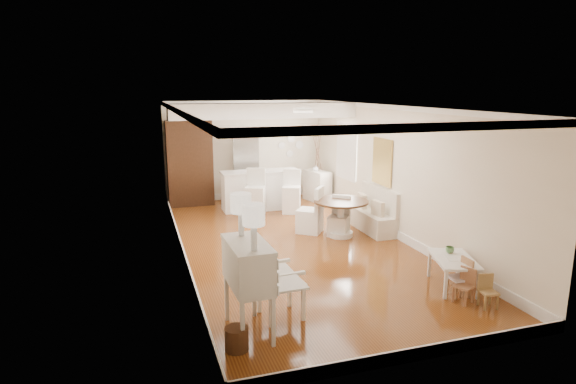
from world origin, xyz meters
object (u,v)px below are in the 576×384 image
kids_chair_c (489,292)px  bar_stool_left (255,192)px  gustavian_armchair (281,281)px  bar_stool_right (291,192)px  wicker_basket (237,339)px  kids_table (453,273)px  dining_table (341,218)px  kids_chair_b (459,277)px  secretary_bureau (248,288)px  slip_chair_near (339,216)px  breakfast_counter (261,190)px  sideboard (317,186)px  fridge (258,169)px  kids_chair_a (464,286)px  pantry_cabinet (190,163)px  slip_chair_far (310,210)px

kids_chair_c → bar_stool_left: bar_stool_left is taller
gustavian_armchair → bar_stool_right: bar_stool_right is taller
wicker_basket → kids_table: bearing=12.4°
dining_table → bar_stool_left: 2.63m
dining_table → bar_stool_right: (-0.39, 2.23, 0.15)m
gustavian_armchair → wicker_basket: gustavian_armchair is taller
gustavian_armchair → kids_chair_b: 2.83m
secretary_bureau → slip_chair_near: 4.55m
dining_table → breakfast_counter: size_ratio=0.57×
kids_chair_c → kids_chair_b: bearing=118.5°
kids_table → bar_stool_left: bearing=110.2°
bar_stool_left → kids_chair_b: bearing=-49.7°
kids_chair_b → sideboard: 6.63m
fridge → sideboard: size_ratio=2.00×
fridge → slip_chair_near: bearing=-77.7°
kids_chair_c → sideboard: sideboard is taller
wicker_basket → secretary_bureau: bearing=57.1°
kids_chair_a → breakfast_counter: (-1.47, 6.41, 0.25)m
bar_stool_right → fridge: bearing=127.2°
kids_chair_a → fridge: bearing=167.0°
slip_chair_near → kids_table: bearing=-39.4°
dining_table → breakfast_counter: 3.03m
wicker_basket → bar_stool_left: bar_stool_left is taller
gustavian_armchair → bar_stool_left: bearing=-15.8°
kids_chair_b → bar_stool_right: size_ratio=0.55×
pantry_cabinet → secretary_bureau: bearing=-90.8°
kids_chair_c → bar_stool_right: size_ratio=0.45×
bar_stool_right → fridge: (-0.45, 1.66, 0.35)m
wicker_basket → breakfast_counter: breakfast_counter is taller
kids_chair_c → sideboard: 7.10m
kids_table → sideboard: (0.10, 6.32, 0.18)m
pantry_cabinet → kids_chair_a: bearing=-67.1°
secretary_bureau → gustavian_armchair: bearing=28.7°
secretary_bureau → breakfast_counter: bearing=72.2°
bar_stool_left → fridge: bearing=95.3°
slip_chair_far → pantry_cabinet: bearing=-109.9°
wicker_basket → kids_chair_a: 3.52m
fridge → sideboard: fridge is taller
kids_chair_a → pantry_cabinet: (-3.17, 7.49, 0.88)m
slip_chair_near → sideboard: slip_chair_near is taller
bar_stool_right → sideboard: 1.52m
kids_chair_a → sideboard: 6.85m
slip_chair_near → fridge: 3.93m
slip_chair_far → bar_stool_left: bar_stool_left is taller
secretary_bureau → bar_stool_right: 6.22m
kids_chair_c → slip_chair_near: size_ratio=0.57×
gustavian_armchair → bar_stool_right: 5.73m
gustavian_armchair → wicker_basket: (-0.78, -0.69, -0.38)m
fridge → kids_chair_a: bearing=-80.4°
secretary_bureau → breakfast_counter: (1.80, 6.32, -0.11)m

